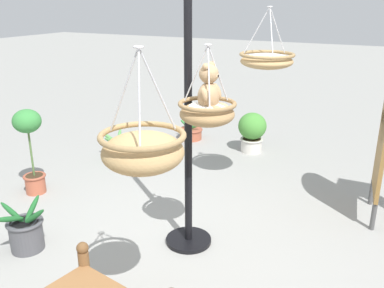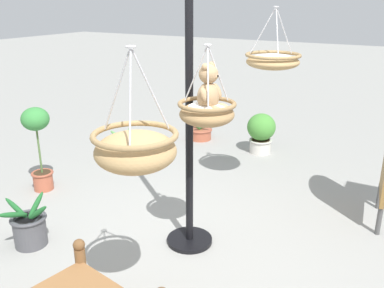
% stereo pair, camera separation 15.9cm
% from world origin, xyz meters
% --- Properties ---
extents(ground_plane, '(40.00, 40.00, 0.00)m').
position_xyz_m(ground_plane, '(0.00, 0.00, 0.00)').
color(ground_plane, gray).
extents(display_pole_central, '(0.44, 0.44, 2.51)m').
position_xyz_m(display_pole_central, '(-0.17, -0.03, 0.79)').
color(display_pole_central, black).
rests_on(display_pole_central, ground).
extents(hanging_basket_with_teddy, '(0.48, 0.48, 0.65)m').
position_xyz_m(hanging_basket_with_teddy, '(-0.02, 0.22, 1.38)').
color(hanging_basket_with_teddy, '#A37F51').
extents(teddy_bear, '(0.28, 0.25, 0.40)m').
position_xyz_m(teddy_bear, '(-0.02, 0.24, 1.55)').
color(teddy_bear, tan).
extents(hanging_basket_left_high, '(0.60, 0.60, 0.65)m').
position_xyz_m(hanging_basket_left_high, '(-1.46, 0.27, 1.62)').
color(hanging_basket_left_high, tan).
extents(hanging_basket_right_low, '(0.53, 0.53, 0.75)m').
position_xyz_m(hanging_basket_right_low, '(1.00, 0.26, 1.39)').
color(hanging_basket_right_low, tan).
extents(potted_plant_fern_front, '(0.54, 0.51, 0.48)m').
position_xyz_m(potted_plant_fern_front, '(0.62, -1.34, 0.19)').
color(potted_plant_fern_front, '#4C4C51').
rests_on(potted_plant_fern_front, ground).
extents(potted_plant_flowering_red, '(0.51, 0.52, 0.43)m').
position_xyz_m(potted_plant_flowering_red, '(-1.67, -1.95, 0.18)').
color(potted_plant_flowering_red, '#2D5638').
rests_on(potted_plant_flowering_red, ground).
extents(potted_plant_conical_shrub, '(0.40, 0.43, 0.33)m').
position_xyz_m(potted_plant_conical_shrub, '(-2.99, -1.43, 0.12)').
color(potted_plant_conical_shrub, '#AD563D').
rests_on(potted_plant_conical_shrub, ground).
extents(potted_plant_trailing_ivy, '(0.33, 0.33, 1.05)m').
position_xyz_m(potted_plant_trailing_ivy, '(-0.31, -2.20, 0.64)').
color(potted_plant_trailing_ivy, '#AD563D').
rests_on(potted_plant_trailing_ivy, ground).
extents(potted_plant_broad_leaf, '(0.43, 0.43, 0.62)m').
position_xyz_m(potted_plant_broad_leaf, '(-2.87, -0.31, 0.34)').
color(potted_plant_broad_leaf, beige).
rests_on(potted_plant_broad_leaf, ground).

